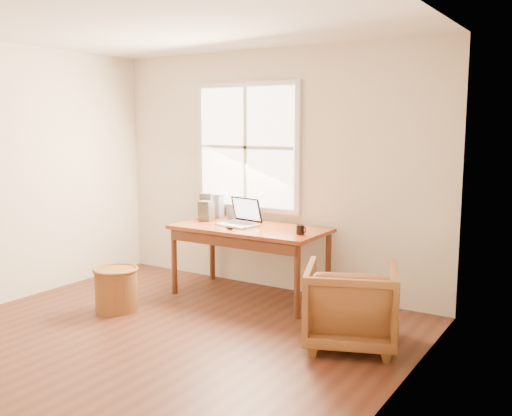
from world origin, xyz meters
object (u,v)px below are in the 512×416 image
Objects in this scene: armchair at (351,305)px; wicker_stool at (116,290)px; desk at (250,229)px; laptop at (237,213)px; cd_stack_a at (216,206)px; coffee_mug at (300,230)px.

wicker_stool is (-2.28, -0.38, -0.14)m from armchair.
laptop is (-0.14, -0.03, 0.16)m from desk.
desk reaches higher than armchair.
cd_stack_a is (-2.06, 0.97, 0.55)m from armchair.
wicker_stool is (-0.87, -1.06, -0.53)m from desk.
armchair is at bearing 9.47° from wicker_stool.
coffee_mug reaches higher than armchair.
desk is at bearing -46.86° from armchair.
armchair is 1.83× the size of wicker_stool.
laptop is 4.19× the size of coffee_mug.
armchair is 2.72× the size of cd_stack_a.
cd_stack_a is (0.23, 1.35, 0.68)m from wicker_stool.
armchair reaches higher than wicker_stool.
laptop is (0.73, 1.03, 0.69)m from wicker_stool.
cd_stack_a is (-0.64, 0.29, 0.16)m from desk.
armchair is 2.34m from cd_stack_a.
laptop reaches higher than cd_stack_a.
coffee_mug is (1.50, 0.97, 0.59)m from wicker_stool.
armchair is 8.02× the size of coffee_mug.
cd_stack_a is (-0.51, 0.32, -0.00)m from laptop.
laptop reaches higher than coffee_mug.
coffee_mug is 1.34m from cd_stack_a.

